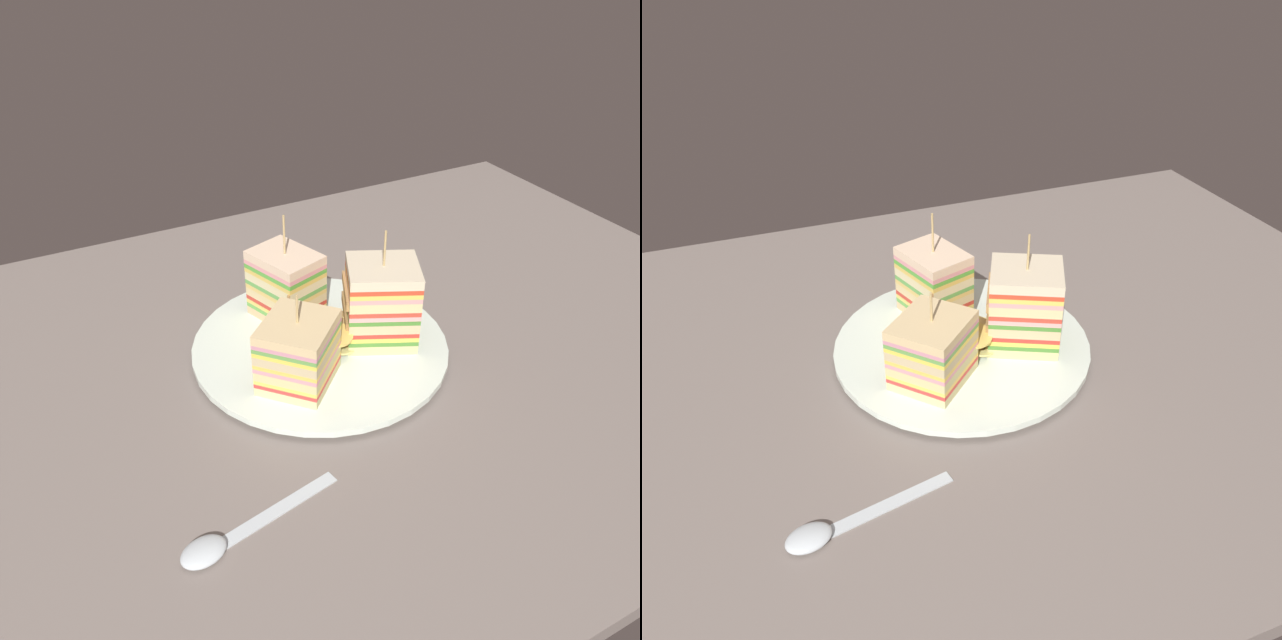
# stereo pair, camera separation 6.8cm
# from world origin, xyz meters

# --- Properties ---
(ground_plane) EXTENTS (1.09, 0.75, 0.02)m
(ground_plane) POSITION_xyz_m (0.00, 0.00, -0.01)
(ground_plane) COLOR slate
(plate) EXTENTS (0.28, 0.28, 0.01)m
(plate) POSITION_xyz_m (0.00, 0.00, 0.01)
(plate) COLOR white
(plate) RESTS_ON ground_plane
(sandwich_wedge_0) EXTENTS (0.10, 0.09, 0.13)m
(sandwich_wedge_0) POSITION_xyz_m (0.06, -0.02, 0.06)
(sandwich_wedge_0) COLOR #D2C682
(sandwich_wedge_0) RESTS_ON plate
(sandwich_wedge_1) EXTENTS (0.08, 0.09, 0.13)m
(sandwich_wedge_1) POSITION_xyz_m (-0.01, 0.07, 0.05)
(sandwich_wedge_1) COLOR #DDB782
(sandwich_wedge_1) RESTS_ON plate
(sandwich_wedge_2) EXTENTS (0.10, 0.10, 0.10)m
(sandwich_wedge_2) POSITION_xyz_m (-0.05, -0.05, 0.05)
(sandwich_wedge_2) COLOR beige
(sandwich_wedge_2) RESTS_ON plate
(chip_pile) EXTENTS (0.08, 0.08, 0.03)m
(chip_pile) POSITION_xyz_m (0.01, -0.01, 0.03)
(chip_pile) COLOR #E3BD69
(chip_pile) RESTS_ON plate
(spoon) EXTENTS (0.15, 0.05, 0.01)m
(spoon) POSITION_xyz_m (-0.18, -0.18, 0.00)
(spoon) COLOR silver
(spoon) RESTS_ON ground_plane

